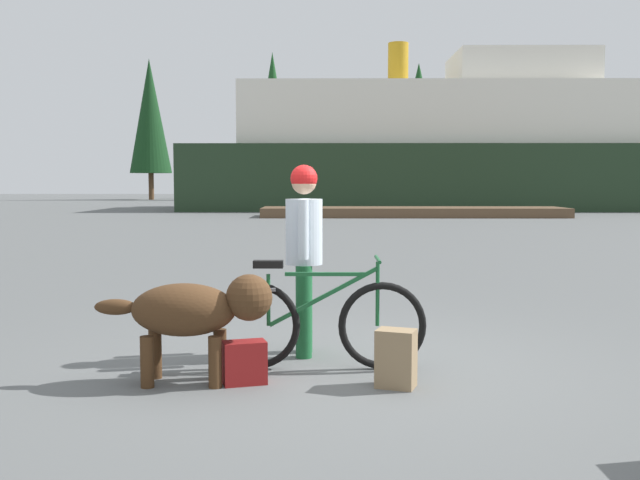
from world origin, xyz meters
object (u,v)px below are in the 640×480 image
backpack (396,358)px  dog (196,311)px  person_cyclist (304,242)px  bicycle (317,322)px  sailboat_moored (526,199)px  handbag_pannier (244,363)px  ferry_boat (465,151)px

backpack → dog: bearing=176.0°
person_cyclist → dog: person_cyclist is taller
bicycle → sailboat_moored: 38.90m
backpack → handbag_pannier: backpack is taller
ferry_boat → sailboat_moored: (4.15, 2.84, -2.67)m
bicycle → backpack: (0.59, -0.52, -0.17)m
ferry_boat → sailboat_moored: bearing=34.4°
bicycle → backpack: 0.80m
bicycle → backpack: size_ratio=4.02×
handbag_pannier → bicycle: bearing=38.6°
ferry_boat → sailboat_moored: 5.70m
bicycle → backpack: bearing=-41.3°
person_cyclist → handbag_pannier: bearing=-114.5°
sailboat_moored → bicycle: bearing=-107.8°
sailboat_moored → handbag_pannier: bearing=-108.3°
bicycle → handbag_pannier: bearing=-141.4°
backpack → ferry_boat: 35.57m
sailboat_moored → ferry_boat: bearing=-145.6°
dog → ferry_boat: (8.62, 34.61, 2.62)m
person_cyclist → ferry_boat: (7.83, 33.71, 2.18)m
person_cyclist → dog: bearing=-131.2°
backpack → ferry_boat: ferry_boat is taller
person_cyclist → ferry_boat: bearing=76.9°
bicycle → handbag_pannier: 0.73m
dog → backpack: dog is taller
bicycle → ferry_boat: 35.17m
handbag_pannier → dog: bearing=176.1°
person_cyclist → sailboat_moored: size_ratio=0.21×
bicycle → handbag_pannier: (-0.54, -0.44, -0.22)m
dog → sailboat_moored: 39.58m
sailboat_moored → person_cyclist: bearing=-108.1°
person_cyclist → sailboat_moored: sailboat_moored is taller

